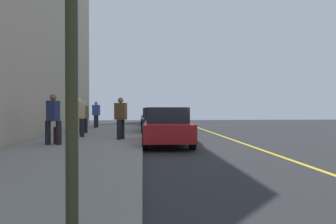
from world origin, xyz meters
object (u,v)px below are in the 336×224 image
Objects in this scene: parked_car_black at (153,118)px; rolling_suitcase at (58,135)px; parked_car_red at (167,126)px; pedestrian_tan_coat at (79,116)px; pedestrian_blue_coat at (96,114)px; parked_car_navy at (157,120)px; pedestrian_navy_coat at (53,118)px; pedestrian_brown_coat at (121,117)px; pedestrian_olive_coat at (83,116)px.

parked_car_black is 4.21× the size of rolling_suitcase.
parked_car_red is 4.73m from pedestrian_tan_coat.
pedestrian_blue_coat is 10.24m from rolling_suitcase.
pedestrian_tan_coat is (9.97, -3.77, 0.35)m from parked_car_black.
pedestrian_tan_coat is 7.31m from pedestrian_blue_coat.
pedestrian_navy_coat is (7.13, -4.11, 0.37)m from parked_car_navy.
parked_car_red is 2.27m from pedestrian_brown_coat.
pedestrian_brown_coat is 0.99× the size of pedestrian_tan_coat.
pedestrian_navy_coat is (5.59, -0.09, 0.08)m from pedestrian_olive_coat.
parked_car_navy is 5.38m from pedestrian_tan_coat.
pedestrian_brown_coat is 2.79m from rolling_suitcase.
rolling_suitcase is at bearing -0.03° from pedestrian_blue_coat.
pedestrian_tan_coat reaches higher than parked_car_black.
pedestrian_olive_coat is 0.92× the size of pedestrian_navy_coat.
pedestrian_brown_coat is 0.97× the size of pedestrian_navy_coat.
parked_car_black is 2.44× the size of pedestrian_olive_coat.
parked_car_black is at bearing -179.40° from parked_car_navy.
pedestrian_brown_coat reaches higher than parked_car_navy.
parked_car_navy is at bearing -179.08° from parked_car_red.
parked_car_navy is at bearing 110.98° from pedestrian_olive_coat.
pedestrian_blue_coat is 10.68m from pedestrian_navy_coat.
pedestrian_brown_coat reaches higher than pedestrian_olive_coat.
pedestrian_navy_coat is at bearing -4.46° from rolling_suitcase.
pedestrian_blue_coat is 0.97× the size of pedestrian_navy_coat.
pedestrian_olive_coat is at bearing 179.44° from rolling_suitcase.
parked_car_black is 12.56m from parked_car_red.
rolling_suitcase is at bearing -17.28° from parked_car_black.
parked_car_navy is 7.82m from rolling_suitcase.
pedestrian_tan_coat is 2.99m from rolling_suitcase.
pedestrian_blue_coat is at bearing -131.11° from parked_car_navy.
parked_car_black is at bearing 162.72° from rolling_suitcase.
pedestrian_brown_coat reaches higher than parked_car_red.
pedestrian_brown_coat is 1.06× the size of pedestrian_olive_coat.
pedestrian_navy_coat reaches higher than pedestrian_brown_coat.
pedestrian_tan_coat is at bearing 1.82° from pedestrian_blue_coat.
pedestrian_navy_coat reaches higher than pedestrian_blue_coat.
pedestrian_navy_coat is at bearing -4.64° from pedestrian_tan_coat.
parked_car_red reaches higher than rolling_suitcase.
pedestrian_brown_coat is 2.47m from pedestrian_tan_coat.
pedestrian_tan_coat is (-1.41, -2.03, 0.01)m from pedestrian_brown_coat.
pedestrian_blue_coat reaches higher than parked_car_navy.
pedestrian_olive_coat is 5.59m from pedestrian_navy_coat.
pedestrian_brown_coat is at bearing 123.52° from rolling_suitcase.
parked_car_black is 2.31× the size of pedestrian_blue_coat.
parked_car_red is at bearing 58.48° from pedestrian_brown_coat.
pedestrian_navy_coat reaches higher than parked_car_navy.
pedestrian_navy_coat is (0.79, -4.21, 0.37)m from parked_car_red.
pedestrian_navy_coat is at bearing -79.33° from parked_car_red.
pedestrian_brown_coat is (-1.17, -1.91, 0.35)m from parked_car_red.
rolling_suitcase is (1.50, -2.26, -0.64)m from pedestrian_brown_coat.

